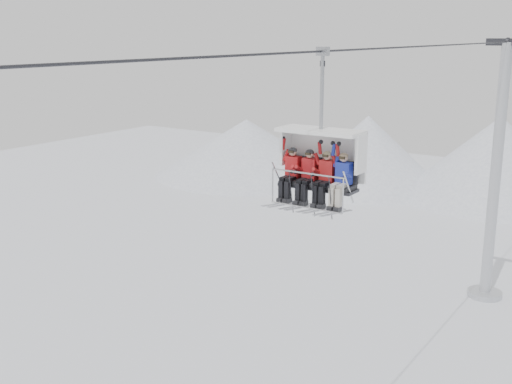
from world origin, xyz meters
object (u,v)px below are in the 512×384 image
Objects in this scene: chairlift_carrier at (322,156)px; skier_center_left at (308,174)px; lift_tower_right at (494,192)px; skier_center_right at (325,177)px; skier_far_right at (342,179)px; skier_far_left at (291,172)px.

skier_center_left is (-0.26, -0.30, -0.46)m from chairlift_carrier.
skier_center_right is at bearing -89.25° from lift_tower_right.
chairlift_carrier is 2.36× the size of skier_far_right.
lift_tower_right is 19.53m from chairlift_carrier.
chairlift_carrier is at bearing 50.06° from skier_center_left.
skier_far_left is at bearing 180.00° from skier_far_right.
lift_tower_right is at bearing 90.00° from chairlift_carrier.
skier_center_left and skier_center_right have the same top height.
skier_center_left is at bearing 180.00° from skier_far_right.
skier_center_left is 0.51m from skier_center_right.
skier_far_right is (0.72, -19.22, 4.40)m from lift_tower_right.
skier_far_left is 0.50m from skier_center_left.
skier_far_right is (0.97, 0.00, 0.00)m from skier_center_left.
chairlift_carrier is at bearing -90.00° from lift_tower_right.
lift_tower_right is 19.73m from skier_far_right.
skier_center_left is at bearing 180.00° from skier_center_right.
lift_tower_right reaches higher than skier_far_left.
chairlift_carrier is 0.61m from skier_center_right.
lift_tower_right reaches higher than chairlift_carrier.
skier_far_left and skier_center_right have the same top height.
skier_center_left is (0.50, 0.00, 0.00)m from skier_far_left.
skier_far_left is (-0.76, -0.30, -0.46)m from chairlift_carrier.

